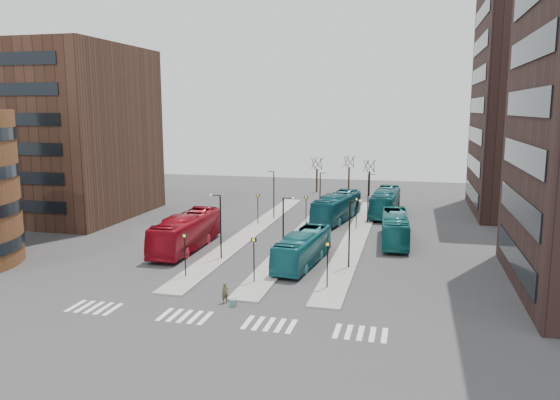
% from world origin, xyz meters
% --- Properties ---
extents(ground, '(160.00, 160.00, 0.00)m').
position_xyz_m(ground, '(0.00, 0.00, 0.00)').
color(ground, '#2F2F32').
rests_on(ground, ground).
extents(island_left, '(2.50, 45.00, 0.15)m').
position_xyz_m(island_left, '(-4.00, 30.00, 0.07)').
color(island_left, gray).
rests_on(island_left, ground).
extents(island_mid, '(2.50, 45.00, 0.15)m').
position_xyz_m(island_mid, '(2.00, 30.00, 0.07)').
color(island_mid, gray).
rests_on(island_mid, ground).
extents(island_right, '(2.50, 45.00, 0.15)m').
position_xyz_m(island_right, '(8.00, 30.00, 0.07)').
color(island_right, gray).
rests_on(island_right, ground).
extents(suitcase, '(0.40, 0.32, 0.49)m').
position_xyz_m(suitcase, '(1.62, 6.60, 0.25)').
color(suitcase, navy).
rests_on(suitcase, ground).
extents(red_bus, '(3.18, 12.81, 3.56)m').
position_xyz_m(red_bus, '(-8.18, 20.97, 1.78)').
color(red_bus, maroon).
rests_on(red_bus, ground).
extents(teal_bus_a, '(3.65, 11.06, 3.02)m').
position_xyz_m(teal_bus_a, '(4.36, 18.35, 1.51)').
color(teal_bus_a, '#16656F').
rests_on(teal_bus_a, ground).
extents(teal_bus_b, '(4.97, 12.73, 3.46)m').
position_xyz_m(teal_bus_b, '(4.66, 38.80, 1.73)').
color(teal_bus_b, '#12515E').
rests_on(teal_bus_b, ground).
extents(teal_bus_c, '(3.28, 11.53, 3.18)m').
position_xyz_m(teal_bus_c, '(12.22, 28.73, 1.59)').
color(teal_bus_c, '#146465').
rests_on(teal_bus_c, ground).
extents(teal_bus_d, '(3.54, 12.56, 3.46)m').
position_xyz_m(teal_bus_d, '(10.44, 44.13, 1.73)').
color(teal_bus_d, '#135960').
rests_on(teal_bus_d, ground).
extents(traveller, '(0.65, 0.64, 1.51)m').
position_xyz_m(traveller, '(0.82, 7.16, 0.76)').
color(traveller, '#4B462D').
rests_on(traveller, ground).
extents(commuter_a, '(0.94, 0.77, 1.80)m').
position_xyz_m(commuter_a, '(-7.86, 19.50, 0.90)').
color(commuter_a, black).
rests_on(commuter_a, ground).
extents(commuter_b, '(0.89, 1.20, 1.89)m').
position_xyz_m(commuter_b, '(3.87, 16.62, 0.95)').
color(commuter_b, black).
rests_on(commuter_b, ground).
extents(commuter_c, '(0.64, 1.11, 1.71)m').
position_xyz_m(commuter_c, '(3.25, 15.42, 0.85)').
color(commuter_c, black).
rests_on(commuter_c, ground).
extents(crosswalk_stripes, '(22.35, 2.40, 0.01)m').
position_xyz_m(crosswalk_stripes, '(1.75, 4.00, 0.01)').
color(crosswalk_stripes, silver).
rests_on(crosswalk_stripes, ground).
extents(office_block, '(25.00, 20.12, 22.00)m').
position_xyz_m(office_block, '(-34.00, 33.98, 11.00)').
color(office_block, '#432A1F').
rests_on(office_block, ground).
extents(tower_far, '(20.12, 20.00, 30.00)m').
position_xyz_m(tower_far, '(31.98, 50.00, 15.00)').
color(tower_far, '#2E1D1A').
rests_on(tower_far, ground).
extents(sign_poles, '(12.45, 22.12, 3.65)m').
position_xyz_m(sign_poles, '(1.60, 23.00, 2.41)').
color(sign_poles, black).
rests_on(sign_poles, ground).
extents(lamp_posts, '(14.04, 20.24, 6.12)m').
position_xyz_m(lamp_posts, '(2.64, 28.00, 3.58)').
color(lamp_posts, black).
rests_on(lamp_posts, ground).
extents(bare_trees, '(10.97, 8.14, 5.90)m').
position_xyz_m(bare_trees, '(2.67, 62.67, 2.72)').
color(bare_trees, black).
rests_on(bare_trees, ground).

